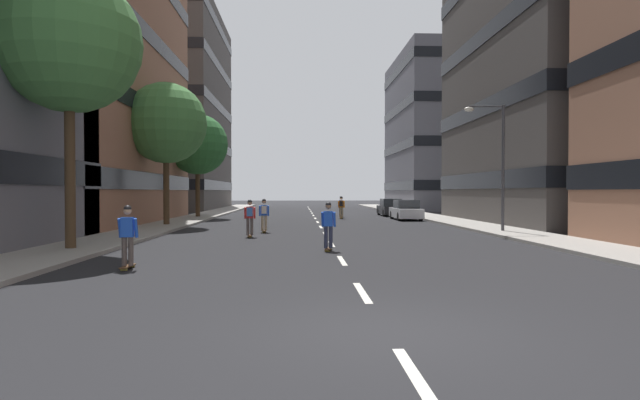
% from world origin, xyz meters
% --- Properties ---
extents(ground_plane, '(170.84, 170.84, 0.00)m').
position_xyz_m(ground_plane, '(0.00, 28.47, 0.00)').
color(ground_plane, black).
extents(sidewalk_left, '(2.96, 78.30, 0.14)m').
position_xyz_m(sidewalk_left, '(-9.51, 32.03, 0.07)').
color(sidewalk_left, '#9E9991').
rests_on(sidewalk_left, ground_plane).
extents(sidewalk_right, '(2.96, 78.30, 0.14)m').
position_xyz_m(sidewalk_right, '(9.51, 32.03, 0.07)').
color(sidewalk_right, '#9E9991').
rests_on(sidewalk_right, ground_plane).
extents(lane_markings, '(0.16, 67.20, 0.01)m').
position_xyz_m(lane_markings, '(0.00, 30.50, 0.00)').
color(lane_markings, silver).
rests_on(lane_markings, ground_plane).
extents(building_left_mid, '(12.44, 21.63, 28.30)m').
position_xyz_m(building_left_mid, '(-17.15, 26.25, 14.24)').
color(building_left_mid, '#9E6B51').
rests_on(building_left_mid, ground_plane).
extents(building_left_far, '(12.44, 21.50, 24.00)m').
position_xyz_m(building_left_far, '(-17.15, 55.11, 12.09)').
color(building_left_far, '#4C4744').
rests_on(building_left_far, ground_plane).
extents(building_right_far, '(12.44, 18.51, 18.99)m').
position_xyz_m(building_right_far, '(17.15, 55.11, 9.59)').
color(building_right_far, slate).
rests_on(building_right_far, ground_plane).
extents(parked_car_near, '(1.82, 4.40, 1.52)m').
position_xyz_m(parked_car_near, '(6.83, 30.51, 0.70)').
color(parked_car_near, silver).
rests_on(parked_car_near, ground_plane).
extents(parked_car_mid, '(1.82, 4.40, 1.52)m').
position_xyz_m(parked_car_mid, '(6.83, 36.99, 0.70)').
color(parked_car_mid, black).
rests_on(parked_car_mid, ground_plane).
extents(street_tree_near, '(5.04, 5.04, 9.88)m').
position_xyz_m(street_tree_near, '(-9.51, 10.72, 7.47)').
color(street_tree_near, '#4C3823').
rests_on(street_tree_near, sidewalk_left).
extents(street_tree_mid, '(4.97, 4.97, 8.72)m').
position_xyz_m(street_tree_mid, '(-9.51, 23.94, 6.36)').
color(street_tree_mid, '#4C3823').
rests_on(street_tree_mid, sidewalk_left).
extents(street_tree_far, '(4.89, 4.89, 8.29)m').
position_xyz_m(street_tree_far, '(-9.51, 33.72, 5.96)').
color(street_tree_far, '#4C3823').
rests_on(street_tree_far, sidewalk_left).
extents(streetlamp_right, '(2.13, 0.30, 6.50)m').
position_xyz_m(streetlamp_right, '(8.84, 18.03, 4.14)').
color(streetlamp_right, '#3F3F44').
rests_on(streetlamp_right, sidewalk_right).
extents(skater_0, '(0.54, 0.91, 1.78)m').
position_xyz_m(skater_0, '(-3.17, 19.08, 1.02)').
color(skater_0, brown).
rests_on(skater_0, ground_plane).
extents(skater_1, '(0.53, 0.90, 1.78)m').
position_xyz_m(skater_1, '(-6.11, 6.54, 0.98)').
color(skater_1, brown).
rests_on(skater_1, ground_plane).
extents(skater_2, '(0.54, 0.91, 1.78)m').
position_xyz_m(skater_2, '(-3.66, 16.33, 1.02)').
color(skater_2, brown).
rests_on(skater_2, ground_plane).
extents(skater_3, '(0.56, 0.92, 1.78)m').
position_xyz_m(skater_3, '(-0.27, 10.65, 0.98)').
color(skater_3, brown).
rests_on(skater_3, ground_plane).
extents(skater_4, '(0.56, 0.92, 1.78)m').
position_xyz_m(skater_4, '(2.23, 34.81, 0.98)').
color(skater_4, brown).
rests_on(skater_4, ground_plane).
extents(skater_5, '(0.57, 0.92, 1.78)m').
position_xyz_m(skater_5, '(2.05, 32.39, 1.02)').
color(skater_5, brown).
rests_on(skater_5, ground_plane).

